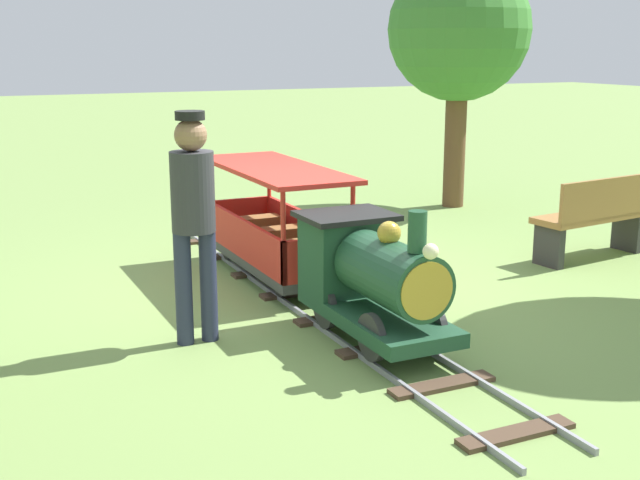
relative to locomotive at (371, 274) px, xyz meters
name	(u,v)px	position (x,y,z in m)	size (l,w,h in m)	color
ground_plane	(299,293)	(0.00, -1.25, -0.48)	(60.00, 60.00, 0.00)	#75934C
track	(319,304)	(0.00, -0.86, -0.47)	(0.70, 5.70, 0.04)	gray
locomotive	(371,274)	(0.00, 0.00, 0.00)	(0.66, 1.44, 1.00)	#1E472D
passenger_car	(276,232)	(0.00, -1.76, -0.06)	(0.76, 2.00, 0.97)	#3F3F3F
conductor_person	(193,209)	(1.12, -0.49, 0.47)	(0.30, 0.30, 1.62)	#282D47
park_bench	(595,218)	(-3.05, -1.05, -0.07)	(1.34, 0.56, 0.82)	olive
oak_tree_distant	(459,32)	(-3.37, -3.91, 1.72)	(1.78, 1.78, 3.12)	brown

